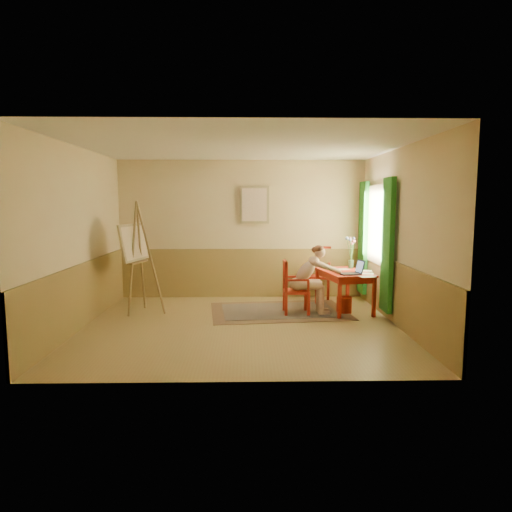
{
  "coord_description": "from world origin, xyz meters",
  "views": [
    {
      "loc": [
        0.09,
        -6.95,
        1.94
      ],
      "look_at": [
        0.25,
        0.55,
        1.05
      ],
      "focal_mm": 31.54,
      "sensor_mm": 36.0,
      "label": 1
    }
  ],
  "objects_px": {
    "chair_back": "(319,272)",
    "laptop": "(353,271)",
    "chair_left": "(293,287)",
    "figure": "(310,276)",
    "table": "(344,276)",
    "easel": "(136,247)"
  },
  "relations": [
    {
      "from": "chair_back",
      "to": "easel",
      "type": "height_order",
      "value": "easel"
    },
    {
      "from": "chair_left",
      "to": "chair_back",
      "type": "xyz_separation_m",
      "value": [
        0.67,
        1.38,
        0.05
      ]
    },
    {
      "from": "laptop",
      "to": "chair_back",
      "type": "bearing_deg",
      "value": 102.96
    },
    {
      "from": "chair_left",
      "to": "figure",
      "type": "height_order",
      "value": "figure"
    },
    {
      "from": "laptop",
      "to": "figure",
      "type": "bearing_deg",
      "value": 172.77
    },
    {
      "from": "figure",
      "to": "chair_back",
      "type": "bearing_deg",
      "value": 74.69
    },
    {
      "from": "figure",
      "to": "laptop",
      "type": "height_order",
      "value": "figure"
    },
    {
      "from": "chair_back",
      "to": "laptop",
      "type": "distance_m",
      "value": 1.55
    },
    {
      "from": "laptop",
      "to": "easel",
      "type": "distance_m",
      "value": 3.81
    },
    {
      "from": "laptop",
      "to": "easel",
      "type": "height_order",
      "value": "easel"
    },
    {
      "from": "chair_back",
      "to": "table",
      "type": "bearing_deg",
      "value": -76.74
    },
    {
      "from": "chair_left",
      "to": "figure",
      "type": "relative_size",
      "value": 0.78
    },
    {
      "from": "easel",
      "to": "chair_left",
      "type": "bearing_deg",
      "value": -3.87
    },
    {
      "from": "chair_back",
      "to": "laptop",
      "type": "relative_size",
      "value": 2.32
    },
    {
      "from": "chair_back",
      "to": "laptop",
      "type": "xyz_separation_m",
      "value": [
        0.34,
        -1.49,
        0.25
      ]
    },
    {
      "from": "chair_left",
      "to": "laptop",
      "type": "xyz_separation_m",
      "value": [
        1.01,
        -0.11,
        0.3
      ]
    },
    {
      "from": "laptop",
      "to": "easel",
      "type": "relative_size",
      "value": 0.23
    },
    {
      "from": "table",
      "to": "chair_left",
      "type": "distance_m",
      "value": 0.98
    },
    {
      "from": "chair_back",
      "to": "figure",
      "type": "relative_size",
      "value": 0.86
    },
    {
      "from": "table",
      "to": "chair_back",
      "type": "relative_size",
      "value": 1.25
    },
    {
      "from": "table",
      "to": "easel",
      "type": "distance_m",
      "value": 3.74
    },
    {
      "from": "chair_left",
      "to": "figure",
      "type": "distance_m",
      "value": 0.35
    }
  ]
}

